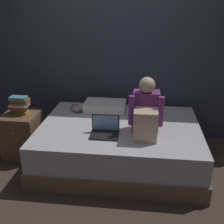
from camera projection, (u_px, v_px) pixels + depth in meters
ground_plane at (101, 173)px, 3.37m from camera, size 8.00×8.00×0.00m
wall_back at (112, 46)px, 3.97m from camera, size 5.60×0.10×2.70m
bed at (120, 144)px, 3.53m from camera, size 2.00×1.50×0.53m
nightstand at (22, 135)px, 3.67m from camera, size 0.44×0.46×0.60m
person_sitting at (146, 113)px, 3.12m from camera, size 0.39×0.44×0.66m
laptop at (105, 130)px, 3.17m from camera, size 0.32×0.23×0.22m
pillow at (105, 106)px, 3.85m from camera, size 0.56×0.36×0.13m
book_stack at (19, 105)px, 3.55m from camera, size 0.24×0.17×0.23m
clothes_pile at (77, 108)px, 3.86m from camera, size 0.20×0.21×0.09m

